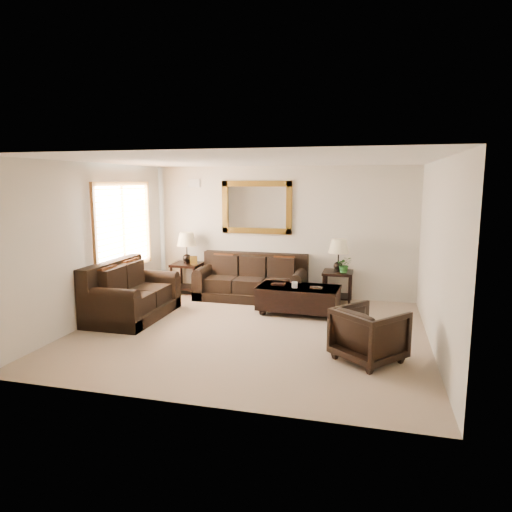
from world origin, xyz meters
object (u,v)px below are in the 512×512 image
(sofa, at_px, (252,283))
(armchair, at_px, (369,332))
(loveseat, at_px, (130,297))
(end_table_left, at_px, (187,254))
(coffee_table, at_px, (298,297))
(end_table_right, at_px, (338,261))

(sofa, xyz_separation_m, armchair, (2.38, -2.82, 0.07))
(loveseat, height_order, end_table_left, end_table_left)
(loveseat, xyz_separation_m, coffee_table, (2.86, 0.97, -0.05))
(loveseat, relative_size, end_table_right, 1.38)
(sofa, bearing_deg, armchair, -49.88)
(loveseat, relative_size, end_table_left, 1.34)
(end_table_right, distance_m, coffee_table, 1.25)
(sofa, height_order, end_table_left, end_table_left)
(end_table_left, xyz_separation_m, armchair, (3.84, -2.92, -0.46))
(sofa, xyz_separation_m, coffee_table, (1.11, -0.83, -0.02))
(end_table_right, bearing_deg, coffee_table, -123.78)
(coffee_table, bearing_deg, sofa, 145.96)
(end_table_left, height_order, coffee_table, end_table_left)
(sofa, bearing_deg, loveseat, -134.21)
(coffee_table, height_order, armchair, armchair)
(end_table_right, relative_size, coffee_table, 0.85)
(loveseat, bearing_deg, end_table_left, -8.91)
(end_table_right, relative_size, armchair, 1.58)
(end_table_left, distance_m, armchair, 4.84)
(coffee_table, bearing_deg, loveseat, -158.23)
(armchair, bearing_deg, coffee_table, -16.85)
(loveseat, distance_m, coffee_table, 3.02)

